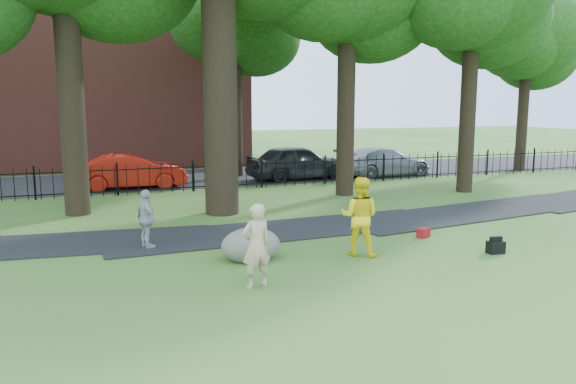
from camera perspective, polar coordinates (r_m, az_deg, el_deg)
name	(u,v)px	position (r m, az deg, el deg)	size (l,w,h in m)	color
ground	(300,272)	(12.33, 1.23, -8.13)	(120.00, 120.00, 0.00)	#335D20
footpath	(282,231)	(16.20, -0.59, -3.94)	(36.00, 2.60, 0.03)	black
street	(177,179)	(27.53, -11.19, 1.30)	(80.00, 7.00, 0.02)	black
iron_fence	(193,177)	(23.55, -9.64, 1.52)	(44.00, 0.04, 1.20)	black
brick_building	(80,61)	(35.02, -20.35, 12.38)	(18.00, 8.00, 12.00)	brown
woman	(256,246)	(11.15, -3.24, -5.46)	(0.62, 0.41, 1.71)	tan
man	(359,216)	(13.53, 7.28, -2.48)	(0.93, 0.72, 1.91)	yellow
pedestrian	(146,219)	(14.52, -14.19, -2.70)	(0.88, 0.37, 1.51)	#A2A2A6
boulder	(251,243)	(13.18, -3.80, -5.17)	(1.40, 1.06, 0.82)	slate
backpack	(496,247)	(14.68, 20.34, -5.28)	(0.40, 0.25, 0.30)	black
red_bag	(423,233)	(15.82, 13.59, -4.05)	(0.37, 0.23, 0.25)	maroon
red_sedan	(131,171)	(24.76, -15.64, 2.03)	(1.59, 4.57, 1.51)	#AE170D
grey_car	(298,162)	(26.79, 1.01, 3.05)	(1.97, 4.89, 1.66)	black
silver_car	(384,162)	(28.45, 9.73, 3.04)	(2.01, 4.95, 1.44)	gray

